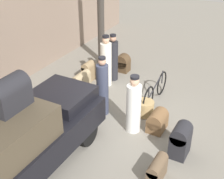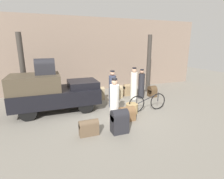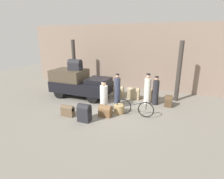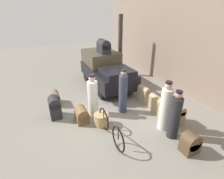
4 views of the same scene
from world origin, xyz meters
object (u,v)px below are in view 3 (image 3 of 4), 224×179
at_px(bicycle, 135,108).
at_px(conductor_in_dark_uniform, 156,92).
at_px(trunk_barrel_dark, 134,93).
at_px(trunk_large_brown, 148,94).
at_px(suitcase_small_leather, 119,91).
at_px(suitcase_black_upright, 169,101).
at_px(wicker_basket, 119,109).
at_px(truck, 79,83).
at_px(porter_standing_middle, 117,90).
at_px(trunk_on_truck_roof, 75,65).
at_px(porter_with_bicycle, 104,97).
at_px(trunk_umber_medium, 105,111).
at_px(porter_carrying_trunk, 147,90).
at_px(trunk_wicker_pale, 84,112).
at_px(suitcase_tan_flat, 68,110).

distance_m(bicycle, conductor_in_dark_uniform, 1.99).
height_order(bicycle, trunk_barrel_dark, bicycle).
xyz_separation_m(conductor_in_dark_uniform, trunk_large_brown, (-0.50, 0.67, -0.37)).
relative_size(trunk_barrel_dark, suitcase_small_leather, 1.02).
relative_size(conductor_in_dark_uniform, suitcase_black_upright, 2.55).
height_order(wicker_basket, trunk_large_brown, trunk_large_brown).
bearing_deg(trunk_barrel_dark, suitcase_small_leather, 175.92).
bearing_deg(suitcase_small_leather, bicycle, -54.89).
bearing_deg(truck, porter_standing_middle, -8.10).
bearing_deg(trunk_on_truck_roof, porter_with_bicycle, -30.12).
bearing_deg(porter_standing_middle, truck, 171.90).
xyz_separation_m(porter_with_bicycle, conductor_in_dark_uniform, (2.31, 1.84, 0.01)).
height_order(truck, trunk_large_brown, truck).
bearing_deg(porter_standing_middle, suitcase_small_leather, 106.07).
xyz_separation_m(conductor_in_dark_uniform, trunk_on_truck_roof, (-4.86, -0.36, 1.27)).
xyz_separation_m(porter_standing_middle, suitcase_black_upright, (2.70, 0.73, -0.50)).
relative_size(suitcase_black_upright, trunk_on_truck_roof, 0.79).
xyz_separation_m(porter_with_bicycle, trunk_barrel_dark, (0.96, 2.24, -0.35)).
bearing_deg(trunk_umber_medium, porter_carrying_trunk, 57.43).
bearing_deg(trunk_large_brown, porter_carrying_trunk, -85.99).
bearing_deg(wicker_basket, trunk_umber_medium, -131.15).
bearing_deg(trunk_barrel_dark, truck, -167.14).
bearing_deg(trunk_barrel_dark, porter_carrying_trunk, -23.81).
bearing_deg(suitcase_small_leather, truck, -160.48).
bearing_deg(suitcase_black_upright, trunk_large_brown, 150.93).
bearing_deg(bicycle, suitcase_small_leather, 125.11).
height_order(suitcase_black_upright, trunk_wicker_pale, trunk_wicker_pale).
height_order(conductor_in_dark_uniform, suitcase_tan_flat, conductor_in_dark_uniform).
distance_m(conductor_in_dark_uniform, trunk_large_brown, 0.92).
bearing_deg(bicycle, trunk_barrel_dark, 105.78).
relative_size(bicycle, porter_with_bicycle, 1.15).
bearing_deg(suitcase_small_leather, trunk_large_brown, 6.24).
height_order(porter_with_bicycle, porter_standing_middle, porter_standing_middle).
bearing_deg(trunk_on_truck_roof, suitcase_small_leather, 18.11).
bearing_deg(truck, suitcase_small_leather, 19.52).
xyz_separation_m(porter_with_bicycle, porter_carrying_trunk, (1.85, 1.85, 0.06)).
bearing_deg(suitcase_small_leather, porter_standing_middle, -73.93).
relative_size(truck, bicycle, 1.99).
xyz_separation_m(truck, wicker_basket, (3.17, -1.47, -0.69)).
bearing_deg(porter_with_bicycle, trunk_large_brown, 54.24).
relative_size(bicycle, suitcase_tan_flat, 2.91).
bearing_deg(trunk_barrel_dark, porter_standing_middle, -119.18).
distance_m(bicycle, wicker_basket, 0.80).
bearing_deg(suitcase_tan_flat, porter_with_bicycle, 41.30).
relative_size(conductor_in_dark_uniform, trunk_umber_medium, 2.74).
distance_m(suitcase_black_upright, suitcase_small_leather, 3.09).
height_order(trunk_umber_medium, trunk_on_truck_roof, trunk_on_truck_roof).
xyz_separation_m(porter_standing_middle, trunk_large_brown, (1.48, 1.41, -0.44)).
bearing_deg(conductor_in_dark_uniform, wicker_basket, -129.34).
xyz_separation_m(truck, trunk_barrel_dark, (3.32, 0.76, -0.52)).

